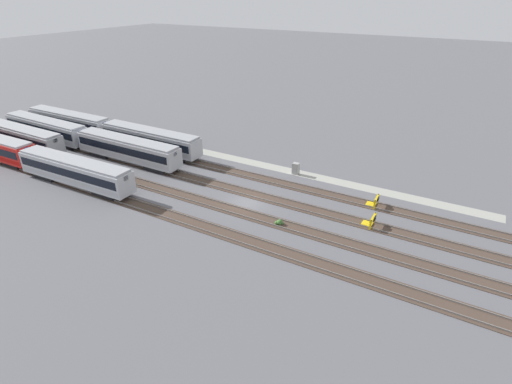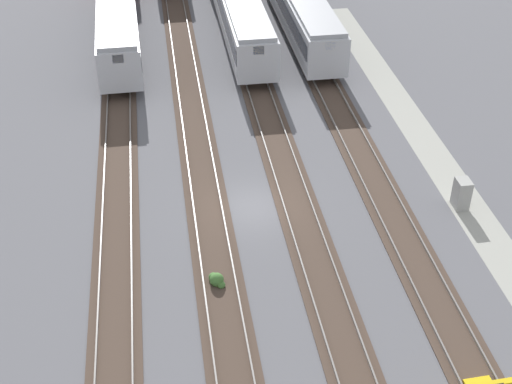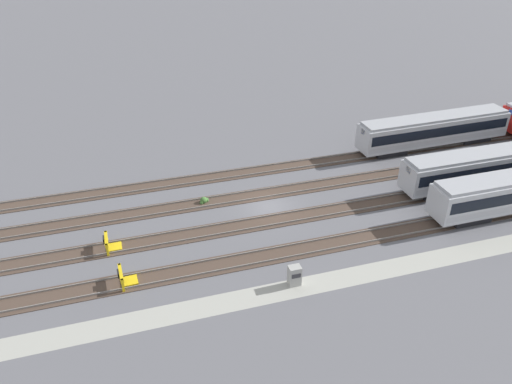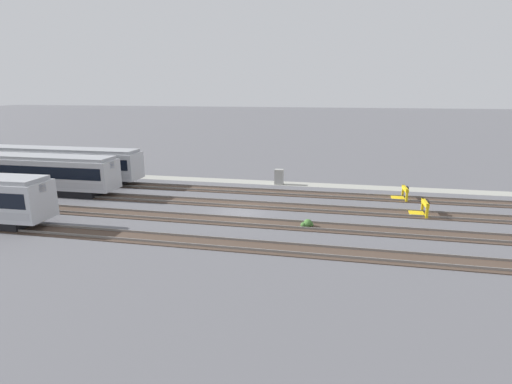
% 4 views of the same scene
% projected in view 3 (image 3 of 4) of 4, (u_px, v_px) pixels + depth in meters
% --- Properties ---
extents(ground_plane, '(400.00, 400.00, 0.00)m').
position_uv_depth(ground_plane, '(269.00, 207.00, 45.67)').
color(ground_plane, '#5B5B60').
extents(service_walkway, '(54.00, 2.00, 0.01)m').
position_uv_depth(service_walkway, '(316.00, 284.00, 36.59)').
color(service_walkway, '#9E9E93').
rests_on(service_walkway, ground).
extents(rail_track_nearest, '(90.00, 2.23, 0.21)m').
position_uv_depth(rail_track_nearest, '(296.00, 251.00, 39.98)').
color(rail_track_nearest, '#47382D').
rests_on(rail_track_nearest, ground).
extents(rail_track_near_inner, '(90.00, 2.24, 0.21)m').
position_uv_depth(rail_track_near_inner, '(277.00, 220.00, 43.76)').
color(rail_track_near_inner, '#47382D').
rests_on(rail_track_near_inner, ground).
extents(rail_track_middle, '(90.00, 2.24, 0.21)m').
position_uv_depth(rail_track_middle, '(261.00, 194.00, 47.54)').
color(rail_track_middle, '#47382D').
rests_on(rail_track_middle, ground).
extents(rail_track_far_inner, '(90.00, 2.23, 0.21)m').
position_uv_depth(rail_track_far_inner, '(248.00, 172.00, 51.32)').
color(rail_track_far_inner, '#47382D').
rests_on(rail_track_far_inner, ground).
extents(subway_car_front_row_left_inner, '(18.07, 3.28, 3.70)m').
position_uv_depth(subway_car_front_row_left_inner, '(434.00, 130.00, 55.64)').
color(subway_car_front_row_left_inner, '#B7BABF').
rests_on(subway_car_front_row_left_inner, ground).
extents(subway_car_back_row_centre, '(18.00, 2.84, 3.70)m').
position_uv_depth(subway_car_back_row_centre, '(489.00, 166.00, 48.15)').
color(subway_car_back_row_centre, '#B7BABF').
rests_on(subway_car_back_row_centre, ground).
extents(bumper_stop_nearest_track, '(1.38, 2.01, 1.22)m').
position_uv_depth(bumper_stop_nearest_track, '(125.00, 278.00, 36.43)').
color(bumper_stop_nearest_track, gold).
rests_on(bumper_stop_nearest_track, ground).
extents(bumper_stop_near_inner_track, '(1.34, 2.00, 1.22)m').
position_uv_depth(bumper_stop_near_inner_track, '(110.00, 244.00, 39.99)').
color(bumper_stop_near_inner_track, gold).
rests_on(bumper_stop_near_inner_track, ground).
extents(electrical_cabinet, '(0.90, 0.73, 1.60)m').
position_uv_depth(electrical_cabinet, '(294.00, 276.00, 36.19)').
color(electrical_cabinet, '#9E9E99').
rests_on(electrical_cabinet, ground).
extents(weed_clump, '(0.92, 0.70, 0.64)m').
position_uv_depth(weed_clump, '(204.00, 201.00, 46.16)').
color(weed_clump, '#427033').
rests_on(weed_clump, ground).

